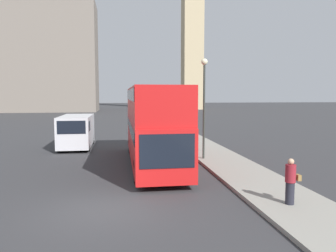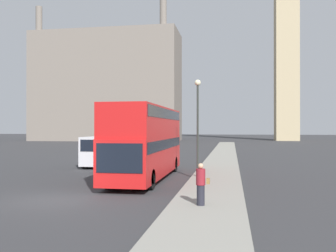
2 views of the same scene
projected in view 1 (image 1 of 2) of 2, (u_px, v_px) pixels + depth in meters
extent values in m
plane|color=#333335|center=(102.00, 209.00, 10.86)|extent=(300.00, 300.00, 0.00)
cube|color=gray|center=(283.00, 198.00, 11.78)|extent=(2.84, 120.00, 0.15)
cube|color=tan|center=(192.00, 12.00, 85.67)|extent=(5.13, 5.13, 51.20)
cube|color=slate|center=(21.00, 57.00, 74.27)|extent=(33.57, 12.11, 24.88)
cube|color=red|center=(153.00, 139.00, 17.76)|extent=(2.43, 10.74, 2.20)
cube|color=red|center=(153.00, 103.00, 17.58)|extent=(2.43, 10.53, 1.69)
cube|color=black|center=(153.00, 127.00, 17.70)|extent=(2.47, 10.31, 0.55)
cube|color=black|center=(153.00, 95.00, 17.53)|extent=(2.47, 10.10, 0.55)
cube|color=black|center=(167.00, 151.00, 12.43)|extent=(2.14, 0.03, 1.32)
cylinder|color=black|center=(142.00, 172.00, 14.01)|extent=(0.68, 1.01, 1.01)
cylinder|color=black|center=(182.00, 170.00, 14.27)|extent=(0.68, 1.01, 1.01)
cylinder|color=black|center=(134.00, 145.00, 21.42)|extent=(0.68, 1.01, 1.01)
cylinder|color=black|center=(160.00, 145.00, 21.67)|extent=(0.68, 1.01, 1.01)
cube|color=silver|center=(77.00, 130.00, 23.38)|extent=(2.10, 5.03, 2.11)
cube|color=black|center=(71.00, 127.00, 20.85)|extent=(1.78, 0.02, 0.84)
cube|color=black|center=(73.00, 126.00, 21.73)|extent=(2.13, 0.91, 0.67)
cylinder|color=black|center=(61.00, 147.00, 21.67)|extent=(0.52, 0.74, 0.74)
cylinder|color=black|center=(86.00, 146.00, 21.90)|extent=(0.52, 0.74, 0.74)
cylinder|color=black|center=(69.00, 140.00, 25.04)|extent=(0.52, 0.74, 0.74)
cylinder|color=black|center=(90.00, 139.00, 25.27)|extent=(0.52, 0.74, 0.74)
cylinder|color=#23232D|center=(290.00, 193.00, 10.88)|extent=(0.29, 0.29, 0.75)
cylinder|color=maroon|center=(291.00, 173.00, 10.81)|extent=(0.34, 0.34, 0.59)
sphere|color=tan|center=(291.00, 162.00, 10.77)|extent=(0.20, 0.20, 0.20)
cube|color=olive|center=(298.00, 177.00, 10.87)|extent=(0.12, 0.24, 0.20)
cylinder|color=#2D332D|center=(204.00, 112.00, 18.55)|extent=(0.12, 0.12, 5.30)
sphere|color=beige|center=(204.00, 62.00, 18.28)|extent=(0.36, 0.36, 0.36)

